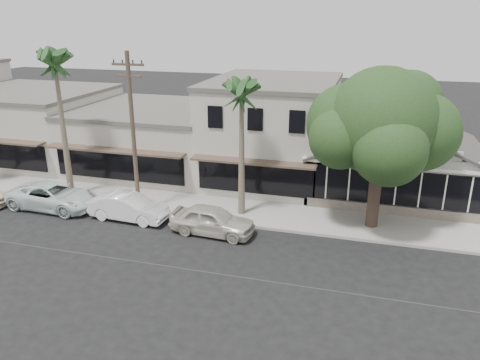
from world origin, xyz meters
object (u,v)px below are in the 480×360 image
(car_1, at_px, (129,207))
(car_2, at_px, (54,196))
(utility_pole, at_px, (133,131))
(car_0, at_px, (212,220))
(shade_tree, at_px, (380,124))

(car_1, height_order, car_2, car_2)
(utility_pole, relative_size, car_0, 2.04)
(car_1, relative_size, shade_tree, 0.52)
(car_0, height_order, car_2, car_0)
(car_0, distance_m, car_2, 10.02)
(car_0, bearing_deg, utility_pole, 77.27)
(utility_pole, bearing_deg, car_2, -171.46)
(car_1, height_order, shade_tree, shade_tree)
(car_0, xyz_separation_m, car_2, (-10.00, 0.70, -0.00))
(car_2, relative_size, shade_tree, 0.64)
(utility_pole, height_order, car_2, utility_pole)
(car_1, distance_m, shade_tree, 14.00)
(car_2, bearing_deg, utility_pole, -79.57)
(utility_pole, height_order, car_0, utility_pole)
(utility_pole, distance_m, car_2, 6.52)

